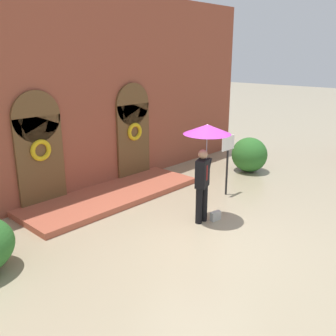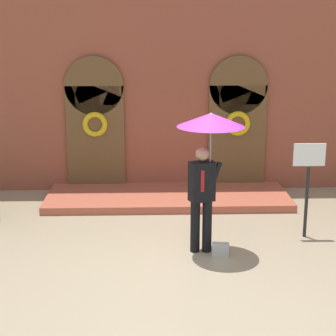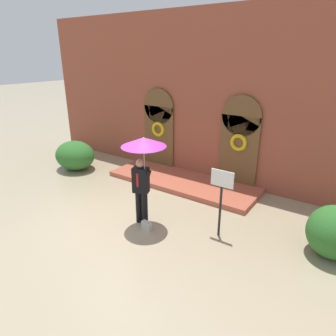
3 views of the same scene
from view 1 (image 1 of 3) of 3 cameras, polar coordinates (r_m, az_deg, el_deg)
name	(u,v)px [view 1 (image 1 of 3)]	position (r m, az deg, el deg)	size (l,w,h in m)	color
ground_plane	(198,232)	(8.69, 4.57, -9.65)	(80.00, 80.00, 0.00)	tan
building_facade	(84,99)	(10.89, -12.73, 10.23)	(14.00, 2.30, 5.60)	brown
person_with_umbrella	(206,144)	(8.62, 5.79, 3.66)	(1.10, 1.10, 2.36)	black
handbag	(216,216)	(9.25, 7.26, -7.25)	(0.28, 0.12, 0.22)	#B7B7B2
sign_post	(228,155)	(10.60, 9.07, 1.90)	(0.56, 0.06, 1.72)	black
shrub_right	(249,155)	(13.07, 12.29, 2.00)	(1.16, 1.22, 1.18)	#2D6B28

